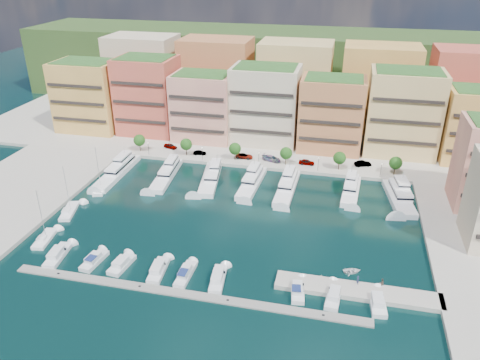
{
  "coord_description": "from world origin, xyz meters",
  "views": [
    {
      "loc": [
        24.08,
        -97.38,
        59.92
      ],
      "look_at": [
        -0.88,
        9.81,
        6.0
      ],
      "focal_mm": 35.0,
      "sensor_mm": 36.0,
      "label": 1
    }
  ],
  "objects_px": {
    "tree_5": "(396,163)",
    "yacht_1": "(167,173)",
    "cruiser_5": "(218,279)",
    "tender_3": "(410,290)",
    "cruiser_1": "(94,261)",
    "sailboat_2": "(100,189)",
    "yacht_3": "(252,181)",
    "cruiser_4": "(185,274)",
    "cruiser_8": "(334,296)",
    "car_0": "(170,146)",
    "tender_1": "(322,277)",
    "yacht_4": "(287,186)",
    "car_5": "(363,164)",
    "sailboat_1": "(69,212)",
    "lamppost_4": "(381,168)",
    "tree_4": "(340,158)",
    "yacht_6": "(399,195)",
    "yacht_2": "(211,177)",
    "cruiser_0": "(58,255)",
    "lamppost_2": "(259,157)",
    "tree_2": "(235,149)",
    "sailboat_0": "(45,239)",
    "car_3": "(271,158)",
    "tree_0": "(139,140)",
    "yacht_5": "(351,189)",
    "car_2": "(244,156)",
    "lamppost_1": "(202,151)",
    "lamppost_0": "(148,147)",
    "tree_1": "(186,144)",
    "cruiser_7": "(298,291)",
    "cruiser_9": "(377,303)",
    "cruiser_3": "(158,270)",
    "cruiser_2": "(122,265)",
    "person_1": "(382,282)",
    "yacht_0": "(118,170)",
    "tender_2": "(352,271)",
    "tree_3": "(286,153)"
  },
  "relations": [
    {
      "from": "cruiser_4",
      "to": "car_0",
      "type": "xyz_separation_m",
      "value": [
        -26.83,
        62.51,
        1.23
      ]
    },
    {
      "from": "tree_5",
      "to": "yacht_1",
      "type": "relative_size",
      "value": 0.26
    },
    {
      "from": "yacht_2",
      "to": "cruiser_0",
      "type": "distance_m",
      "value": 49.21
    },
    {
      "from": "tree_4",
      "to": "sailboat_1",
      "type": "height_order",
      "value": "sailboat_1"
    },
    {
      "from": "cruiser_3",
      "to": "tree_0",
      "type": "bearing_deg",
      "value": 117.1
    },
    {
      "from": "lamppost_4",
      "to": "car_2",
      "type": "bearing_deg",
      "value": 174.18
    },
    {
      "from": "yacht_4",
      "to": "car_5",
      "type": "distance_m",
      "value": 27.69
    },
    {
      "from": "cruiser_8",
      "to": "tree_1",
      "type": "bearing_deg",
      "value": 130.49
    },
    {
      "from": "cruiser_3",
      "to": "sailboat_1",
      "type": "relative_size",
      "value": 0.65
    },
    {
      "from": "cruiser_2",
      "to": "tender_3",
      "type": "distance_m",
      "value": 58.77
    },
    {
      "from": "cruiser_7",
      "to": "car_5",
      "type": "xyz_separation_m",
      "value": [
        12.42,
        62.25,
        1.27
      ]
    },
    {
      "from": "tree_0",
      "to": "yacht_5",
      "type": "distance_m",
      "value": 69.21
    },
    {
      "from": "yacht_4",
      "to": "cruiser_2",
      "type": "distance_m",
      "value": 52.45
    },
    {
      "from": "yacht_4",
      "to": "yacht_0",
      "type": "bearing_deg",
      "value": -178.67
    },
    {
      "from": "lamppost_1",
      "to": "car_0",
      "type": "height_order",
      "value": "lamppost_1"
    },
    {
      "from": "yacht_2",
      "to": "tender_1",
      "type": "bearing_deg",
      "value": -48.0
    },
    {
      "from": "tree_4",
      "to": "yacht_6",
      "type": "height_order",
      "value": "tree_4"
    },
    {
      "from": "tree_5",
      "to": "tender_1",
      "type": "bearing_deg",
      "value": -108.06
    },
    {
      "from": "lamppost_4",
      "to": "cruiser_2",
      "type": "relative_size",
      "value": 0.56
    },
    {
      "from": "lamppost_2",
      "to": "person_1",
      "type": "relative_size",
      "value": 2.39
    },
    {
      "from": "cruiser_8",
      "to": "car_0",
      "type": "xyz_separation_m",
      "value": [
        -56.75,
        62.49,
        1.25
      ]
    },
    {
      "from": "lamppost_0",
      "to": "lamppost_4",
      "type": "distance_m",
      "value": 72.0
    },
    {
      "from": "lamppost_0",
      "to": "car_3",
      "type": "bearing_deg",
      "value": 5.81
    },
    {
      "from": "tree_5",
      "to": "sailboat_0",
      "type": "bearing_deg",
      "value": -146.67
    },
    {
      "from": "lamppost_2",
      "to": "car_5",
      "type": "bearing_deg",
      "value": 11.74
    },
    {
      "from": "tree_2",
      "to": "car_3",
      "type": "xyz_separation_m",
      "value": [
        11.29,
        1.7,
        -2.88
      ]
    },
    {
      "from": "lamppost_0",
      "to": "cruiser_4",
      "type": "bearing_deg",
      "value": -60.43
    },
    {
      "from": "tender_1",
      "to": "car_5",
      "type": "xyz_separation_m",
      "value": [
        8.2,
        56.66,
        1.4
      ]
    },
    {
      "from": "sailboat_2",
      "to": "tender_3",
      "type": "xyz_separation_m",
      "value": [
        80.13,
        -25.44,
        0.03
      ]
    },
    {
      "from": "yacht_3",
      "to": "cruiser_7",
      "type": "bearing_deg",
      "value": -67.6
    },
    {
      "from": "sailboat_0",
      "to": "car_3",
      "type": "distance_m",
      "value": 69.83
    },
    {
      "from": "sailboat_0",
      "to": "person_1",
      "type": "bearing_deg",
      "value": -0.52
    },
    {
      "from": "cruiser_8",
      "to": "lamppost_1",
      "type": "bearing_deg",
      "value": 128.0
    },
    {
      "from": "tender_2",
      "to": "car_2",
      "type": "bearing_deg",
      "value": 13.95
    },
    {
      "from": "yacht_1",
      "to": "cruiser_8",
      "type": "distance_m",
      "value": 66.87
    },
    {
      "from": "cruiser_9",
      "to": "tender_1",
      "type": "height_order",
      "value": "cruiser_9"
    },
    {
      "from": "cruiser_5",
      "to": "car_3",
      "type": "distance_m",
      "value": 59.81
    },
    {
      "from": "car_2",
      "to": "lamppost_1",
      "type": "bearing_deg",
      "value": 110.91
    },
    {
      "from": "tree_3",
      "to": "lamppost_1",
      "type": "relative_size",
      "value": 1.35
    },
    {
      "from": "lamppost_1",
      "to": "car_5",
      "type": "bearing_deg",
      "value": 7.5
    },
    {
      "from": "cruiser_5",
      "to": "tender_3",
      "type": "distance_m",
      "value": 37.82
    },
    {
      "from": "tree_0",
      "to": "yacht_5",
      "type": "xyz_separation_m",
      "value": [
        67.97,
        -12.53,
        -3.53
      ]
    },
    {
      "from": "sailboat_1",
      "to": "yacht_0",
      "type": "bearing_deg",
      "value": 86.16
    },
    {
      "from": "cruiser_4",
      "to": "car_3",
      "type": "relative_size",
      "value": 1.44
    },
    {
      "from": "tree_4",
      "to": "lamppost_2",
      "type": "distance_m",
      "value": 24.13
    },
    {
      "from": "yacht_3",
      "to": "cruiser_4",
      "type": "xyz_separation_m",
      "value": [
        -4.72,
        -44.33,
        -0.64
      ]
    },
    {
      "from": "yacht_5",
      "to": "lamppost_4",
      "type": "bearing_deg",
      "value": 51.89
    },
    {
      "from": "cruiser_1",
      "to": "sailboat_2",
      "type": "distance_m",
      "value": 34.59
    },
    {
      "from": "sailboat_1",
      "to": "lamppost_4",
      "type": "bearing_deg",
      "value": 25.92
    },
    {
      "from": "tree_2",
      "to": "sailboat_2",
      "type": "height_order",
      "value": "sailboat_2"
    }
  ]
}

